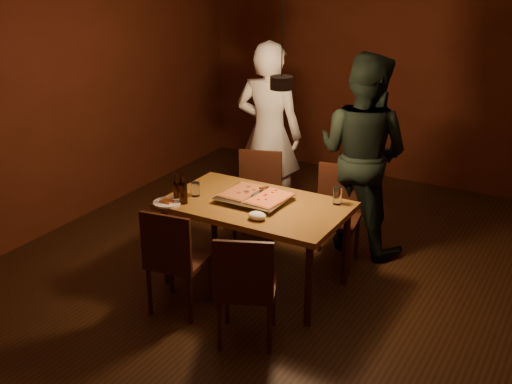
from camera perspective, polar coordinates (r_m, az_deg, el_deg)
The scene contains 19 objects.
room_shell at distance 5.13m, azimuth 2.23°, elevation 5.85°, with size 6.00×6.00×6.00m.
dining_table at distance 5.34m, azimuth 0.00°, elevation -1.73°, with size 1.50×0.90×0.75m.
chair_far_left at distance 6.19m, azimuth 0.21°, elevation 0.25°, with size 0.53×0.53×0.49m.
chair_far_right at distance 5.86m, azimuth 7.24°, elevation -1.19°, with size 0.49×0.49×0.49m.
chair_near_left at distance 5.01m, azimuth -7.35°, elevation -5.34°, with size 0.48×0.48×0.49m.
chair_near_right at distance 4.59m, azimuth -0.94°, elevation -7.85°, with size 0.55×0.55×0.49m.
pizza_tray at distance 5.35m, azimuth -0.15°, elevation -0.57°, with size 0.55×0.45×0.05m, color silver.
pizza_meat at distance 5.41m, azimuth -1.28°, elevation 0.07°, with size 0.25×0.39×0.02m, color maroon.
pizza_cheese at distance 5.27m, azimuth 1.23°, elevation -0.54°, with size 0.26×0.41×0.02m, color gold.
spatula at distance 5.34m, azimuth -0.03°, elevation -0.14°, with size 0.09×0.24×0.04m, color silver, non-canonical shape.
beer_bottle_a at distance 5.39m, azimuth -7.08°, elevation 0.41°, with size 0.06×0.06×0.22m.
beer_bottle_b at distance 5.30m, azimuth -6.51°, elevation 0.34°, with size 0.07×0.07×0.27m.
water_glass_left at distance 5.47m, azimuth -5.40°, elevation 0.25°, with size 0.08×0.08×0.12m, color silver.
water_glass_right at distance 5.31m, azimuth 7.25°, elevation -0.32°, with size 0.07×0.07×0.15m, color silver.
plate_slice at distance 5.36m, azimuth -7.90°, elevation -0.92°, with size 0.24×0.24×0.03m.
napkin at distance 5.00m, azimuth 0.10°, elevation -2.12°, with size 0.15×0.11×0.06m, color white.
diner_white at distance 6.53m, azimuth 1.15°, elevation 5.16°, with size 0.69×0.45×1.88m, color silver.
diner_dark at distance 6.01m, azimuth 9.45°, elevation 3.35°, with size 0.91×0.71×1.88m, color black.
pendant_lamp at distance 5.05m, azimuth 2.28°, elevation 9.79°, with size 0.18×0.18×1.10m.
Camera 1 is at (2.27, -4.38, 2.80)m, focal length 45.00 mm.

